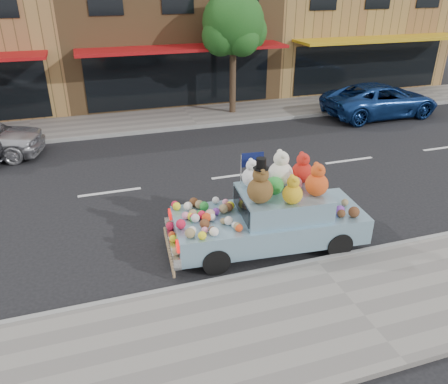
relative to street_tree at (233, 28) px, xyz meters
name	(u,v)px	position (x,y,z in m)	size (l,w,h in m)	color
ground	(239,175)	(-2.03, -6.55, -3.69)	(120.00, 120.00, 0.00)	black
near_sidewalk	(354,306)	(-2.03, -13.05, -3.63)	(60.00, 3.00, 0.12)	gray
far_sidewalk	(190,117)	(-2.03, -0.05, -3.63)	(60.00, 3.00, 0.12)	gray
near_kerb	(316,262)	(-2.03, -11.55, -3.63)	(60.00, 0.12, 0.13)	gray
far_kerb	(198,127)	(-2.03, -1.55, -3.63)	(60.00, 0.12, 0.13)	gray
storefront_mid	(162,20)	(-2.03, 5.42, -0.05)	(10.00, 9.80, 7.30)	olive
storefront_right	(333,15)	(7.97, 5.42, -0.05)	(10.00, 9.80, 7.30)	#9D7942
street_tree	(233,28)	(0.00, 0.00, 0.00)	(3.00, 2.70, 5.22)	#38281C
car_blue	(380,100)	(6.14, -2.32, -2.97)	(2.40, 5.20, 1.44)	navy
art_car	(270,214)	(-2.71, -10.51, -2.87)	(4.61, 2.11, 2.35)	black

